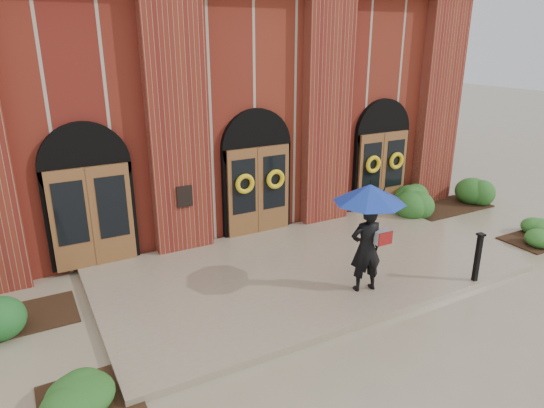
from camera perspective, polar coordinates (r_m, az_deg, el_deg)
ground at (r=12.07m, az=4.39°, el=-8.20°), size 90.00×90.00×0.00m
landing at (r=12.15m, az=4.01°, el=-7.61°), size 10.00×5.30×0.15m
church_building at (r=18.81m, az=-10.29°, el=12.63°), size 16.20×12.53×7.00m
man_with_umbrella at (r=10.54m, az=11.27°, el=-1.54°), size 1.83×1.83×2.46m
metal_post at (r=12.10m, az=23.05°, el=-5.67°), size 0.18×0.18×1.18m
hedge_wall_right at (r=17.25m, az=19.28°, el=0.79°), size 3.27×1.31×0.84m
hedge_front_left at (r=8.75m, az=-20.87°, el=-19.50°), size 1.39×1.19×0.49m
hedge_front_right at (r=15.61m, az=28.38°, el=-3.14°), size 1.31×1.12×0.46m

